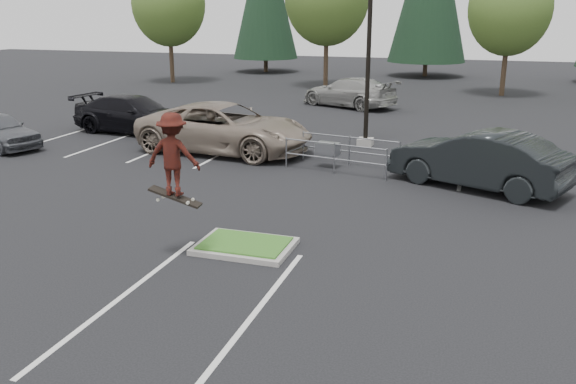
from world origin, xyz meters
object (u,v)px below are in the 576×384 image
(cart_corral, at_px, (331,149))
(car_far_silver, at_px, (351,92))
(skateboarder, at_px, (173,155))
(car_l_tan, at_px, (225,128))
(car_r_charc, at_px, (478,159))
(decid_a, at_px, (169,6))
(car_l_black, at_px, (133,114))
(decid_c, at_px, (510,11))
(light_pole, at_px, (369,31))

(cart_corral, height_order, car_far_silver, car_far_silver)
(skateboarder, relative_size, car_far_silver, 0.36)
(car_l_tan, relative_size, car_r_charc, 1.25)
(decid_a, distance_m, car_l_black, 20.74)
(decid_c, height_order, skateboarder, decid_c)
(decid_a, relative_size, car_far_silver, 1.55)
(car_l_tan, relative_size, car_l_black, 1.19)
(car_far_silver, bearing_deg, car_l_black, -11.40)
(decid_a, height_order, skateboarder, decid_a)
(skateboarder, height_order, car_l_tan, skateboarder)
(decid_c, bearing_deg, decid_a, 179.52)
(car_l_tan, bearing_deg, car_r_charc, -97.61)
(cart_corral, distance_m, skateboarder, 9.23)
(decid_c, relative_size, cart_corral, 2.13)
(light_pole, bearing_deg, skateboarder, -97.45)
(car_far_silver, bearing_deg, cart_corral, 34.38)
(skateboarder, bearing_deg, cart_corral, -103.51)
(car_l_black, distance_m, car_r_charc, 15.65)
(decid_a, relative_size, car_r_charc, 1.62)
(skateboarder, distance_m, car_far_silver, 23.08)
(car_far_silver, bearing_deg, decid_c, 158.12)
(car_far_silver, bearing_deg, skateboarder, 27.58)
(skateboarder, bearing_deg, car_l_tan, -77.63)
(car_l_black, bearing_deg, car_l_tan, -107.29)
(skateboarder, height_order, car_r_charc, skateboarder)
(decid_c, relative_size, skateboarder, 4.11)
(car_l_tan, bearing_deg, car_l_black, 72.39)
(cart_corral, bearing_deg, car_l_tan, 176.13)
(car_l_tan, xyz_separation_m, car_r_charc, (9.49, -2.18, -0.05))
(decid_a, relative_size, car_l_black, 1.55)
(car_l_black, relative_size, car_far_silver, 1.00)
(car_r_charc, bearing_deg, car_far_silver, -130.95)
(decid_a, relative_size, decid_c, 1.06)
(light_pole, distance_m, car_far_silver, 11.04)
(car_l_tan, relative_size, car_far_silver, 1.19)
(cart_corral, bearing_deg, car_r_charc, -0.54)
(decid_c, xyz_separation_m, car_l_black, (-15.99, -18.33, -4.42))
(light_pole, xyz_separation_m, car_l_black, (-10.50, -0.50, -3.73))
(decid_a, xyz_separation_m, cart_corral, (18.06, -22.04, -4.91))
(light_pole, xyz_separation_m, car_r_charc, (4.49, -5.00, -3.66))
(light_pole, relative_size, car_r_charc, 1.85)
(car_l_tan, height_order, car_far_silver, car_l_tan)
(cart_corral, distance_m, car_far_silver, 14.21)
(decid_a, bearing_deg, decid_c, -0.48)
(skateboarder, xyz_separation_m, car_far_silver, (-1.11, 23.00, -1.55))
(light_pole, distance_m, skateboarder, 13.29)
(light_pole, height_order, car_l_tan, light_pole)
(decid_a, bearing_deg, car_far_silver, -27.10)
(light_pole, xyz_separation_m, decid_a, (-18.51, 18.03, 1.02))
(skateboarder, bearing_deg, decid_a, -67.15)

